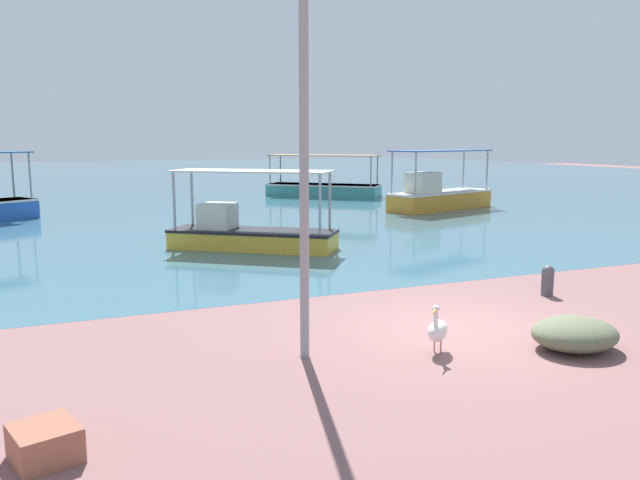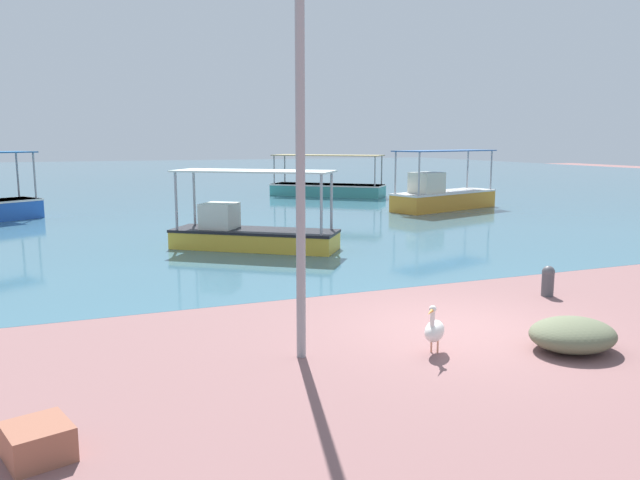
{
  "view_description": "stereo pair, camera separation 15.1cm",
  "coord_description": "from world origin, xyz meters",
  "views": [
    {
      "loc": [
        -6.34,
        -8.79,
        3.26
      ],
      "look_at": [
        -0.95,
        4.16,
        1.0
      ],
      "focal_mm": 35.0,
      "sensor_mm": 36.0,
      "label": 1
    },
    {
      "loc": [
        -6.2,
        -8.84,
        3.26
      ],
      "look_at": [
        -0.95,
        4.16,
        1.0
      ],
      "focal_mm": 35.0,
      "sensor_mm": 36.0,
      "label": 2
    }
  ],
  "objects": [
    {
      "name": "harbor_water",
      "position": [
        0.0,
        48.0,
        0.0
      ],
      "size": [
        110.0,
        90.0,
        0.0
      ],
      "primitive_type": "cube",
      "color": "#3C697C",
      "rests_on": "ground"
    },
    {
      "name": "fishing_boat_center",
      "position": [
        7.89,
        24.83,
        0.51
      ],
      "size": [
        6.31,
        5.76,
        2.39
      ],
      "color": "teal",
      "rests_on": "harbor_water"
    },
    {
      "name": "pelican",
      "position": [
        -1.11,
        -0.95,
        0.38
      ],
      "size": [
        0.66,
        0.64,
        0.8
      ],
      "color": "#E0997A",
      "rests_on": "ground"
    },
    {
      "name": "net_pile",
      "position": [
        0.97,
        -1.63,
        0.25
      ],
      "size": [
        1.4,
        1.19,
        0.51
      ],
      "primitive_type": "ellipsoid",
      "color": "#61674C",
      "rests_on": "ground"
    },
    {
      "name": "mooring_bollard",
      "position": [
        3.05,
        1.24,
        0.35
      ],
      "size": [
        0.27,
        0.27,
        0.65
      ],
      "color": "#47474C",
      "rests_on": "ground"
    },
    {
      "name": "lamp_post",
      "position": [
        -3.06,
        -0.31,
        3.6
      ],
      "size": [
        0.28,
        0.28,
        6.47
      ],
      "color": "gray",
      "rests_on": "ground"
    },
    {
      "name": "ground",
      "position": [
        0.0,
        0.0,
        0.0
      ],
      "size": [
        120.0,
        120.0,
        0.0
      ],
      "primitive_type": "plane",
      "color": "#835958"
    },
    {
      "name": "fishing_boat_far_left",
      "position": [
        -1.2,
        9.18,
        0.54
      ],
      "size": [
        4.93,
        4.19,
        2.36
      ],
      "color": "gold",
      "rests_on": "harbor_water"
    },
    {
      "name": "cargo_crate",
      "position": [
        -6.65,
        -2.18,
        0.19
      ],
      "size": [
        0.78,
        0.81,
        0.37
      ],
      "primitive_type": "cube",
      "rotation": [
        0.0,
        0.0,
        5.01
      ],
      "color": "#985943",
      "rests_on": "ground"
    },
    {
      "name": "fishing_boat_far_right",
      "position": [
        10.11,
        16.17,
        0.68
      ],
      "size": [
        6.08,
        3.41,
        2.77
      ],
      "color": "orange",
      "rests_on": "harbor_water"
    }
  ]
}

